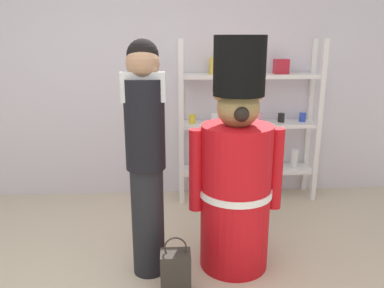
% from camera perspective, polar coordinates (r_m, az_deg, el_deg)
% --- Properties ---
extents(back_wall, '(6.40, 0.12, 2.60)m').
position_cam_1_polar(back_wall, '(4.26, -5.51, 9.60)').
color(back_wall, silver).
rests_on(back_wall, ground_plane).
extents(merchandise_shelf, '(1.50, 0.35, 1.73)m').
position_cam_1_polar(merchandise_shelf, '(4.19, 8.22, 3.53)').
color(merchandise_shelf, white).
rests_on(merchandise_shelf, ground_plane).
extents(teddy_bear_guard, '(0.70, 0.55, 1.75)m').
position_cam_1_polar(teddy_bear_guard, '(2.88, 6.55, -4.50)').
color(teddy_bear_guard, red).
rests_on(teddy_bear_guard, ground_plane).
extents(person_shopper, '(0.30, 0.28, 1.73)m').
position_cam_1_polar(person_shopper, '(2.73, -6.90, -1.29)').
color(person_shopper, black).
rests_on(person_shopper, ground_plane).
extents(shopping_bag, '(0.21, 0.15, 0.43)m').
position_cam_1_polar(shopping_bag, '(2.81, -2.44, -18.51)').
color(shopping_bag, '#332D28').
rests_on(shopping_bag, ground_plane).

